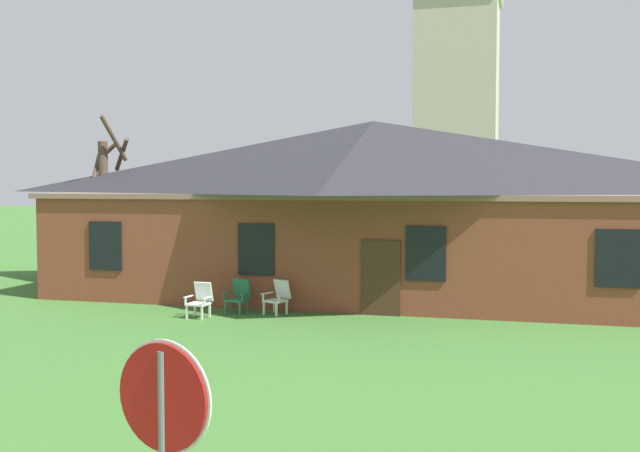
# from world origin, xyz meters

# --- Properties ---
(brick_building) EXTENTS (20.44, 10.40, 5.81)m
(brick_building) POSITION_xyz_m (0.00, 20.72, 2.96)
(brick_building) COLOR brown
(brick_building) RESTS_ON ground
(dome_tower) EXTENTS (5.18, 5.18, 20.78)m
(dome_tower) POSITION_xyz_m (0.97, 42.14, 9.56)
(dome_tower) COLOR #BCB29E
(dome_tower) RESTS_ON ground
(stop_sign) EXTENTS (0.79, 0.23, 2.61)m
(stop_sign) POSITION_xyz_m (2.65, -0.14, 1.85)
(stop_sign) COLOR slate
(stop_sign) RESTS_ON ground
(lawn_chair_by_porch) EXTENTS (0.67, 0.71, 0.96)m
(lawn_chair_by_porch) POSITION_xyz_m (-3.51, 14.12, 0.50)
(lawn_chair_by_porch) COLOR white
(lawn_chair_by_porch) RESTS_ON ground
(lawn_chair_near_door) EXTENTS (0.69, 0.73, 0.96)m
(lawn_chair_near_door) POSITION_xyz_m (-2.77, 15.07, 0.50)
(lawn_chair_near_door) COLOR #28704C
(lawn_chair_near_door) RESTS_ON ground
(lawn_chair_left_end) EXTENTS (0.78, 0.83, 0.96)m
(lawn_chair_left_end) POSITION_xyz_m (-1.62, 15.20, 0.50)
(lawn_chair_left_end) COLOR silver
(lawn_chair_left_end) RESTS_ON ground
(bare_tree_beside_building) EXTENTS (1.69, 1.94, 6.20)m
(bare_tree_beside_building) POSITION_xyz_m (-10.42, 20.79, 3.05)
(bare_tree_beside_building) COLOR brown
(bare_tree_beside_building) RESTS_ON ground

